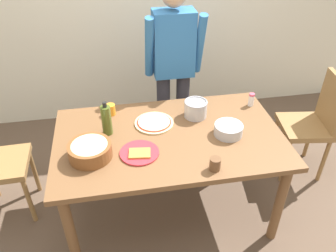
{
  "coord_description": "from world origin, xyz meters",
  "views": [
    {
      "loc": [
        -0.34,
        -1.88,
        2.21
      ],
      "look_at": [
        0.0,
        0.05,
        0.81
      ],
      "focal_mm": 36.5,
      "sensor_mm": 36.0,
      "label": 1
    }
  ],
  "objects_px": {
    "avocado": "(194,100)",
    "pizza_raw_on_board": "(154,123)",
    "olive_oil_bottle": "(106,120)",
    "dining_table": "(169,146)",
    "popcorn_bowl": "(90,149)",
    "cup_small_brown": "(215,164)",
    "cup_orange": "(111,110)",
    "plate_with_slice": "(139,153)",
    "steel_pot": "(196,109)",
    "person_cook": "(173,65)",
    "chair_wooden_right": "(314,120)",
    "salt_shaker": "(251,100)",
    "mixing_bowl_steel": "(228,130)"
  },
  "relations": [
    {
      "from": "avocado",
      "to": "pizza_raw_on_board",
      "type": "bearing_deg",
      "value": -148.54
    },
    {
      "from": "olive_oil_bottle",
      "to": "avocado",
      "type": "bearing_deg",
      "value": 21.61
    },
    {
      "from": "dining_table",
      "to": "popcorn_bowl",
      "type": "relative_size",
      "value": 5.71
    },
    {
      "from": "cup_small_brown",
      "to": "cup_orange",
      "type": "bearing_deg",
      "value": 129.49
    },
    {
      "from": "plate_with_slice",
      "to": "cup_small_brown",
      "type": "distance_m",
      "value": 0.5
    },
    {
      "from": "popcorn_bowl",
      "to": "steel_pot",
      "type": "distance_m",
      "value": 0.85
    },
    {
      "from": "person_cook",
      "to": "steel_pot",
      "type": "height_order",
      "value": "person_cook"
    },
    {
      "from": "cup_orange",
      "to": "pizza_raw_on_board",
      "type": "bearing_deg",
      "value": -30.78
    },
    {
      "from": "dining_table",
      "to": "plate_with_slice",
      "type": "height_order",
      "value": "plate_with_slice"
    },
    {
      "from": "plate_with_slice",
      "to": "pizza_raw_on_board",
      "type": "bearing_deg",
      "value": 66.11
    },
    {
      "from": "plate_with_slice",
      "to": "cup_orange",
      "type": "height_order",
      "value": "cup_orange"
    },
    {
      "from": "person_cook",
      "to": "chair_wooden_right",
      "type": "height_order",
      "value": "person_cook"
    },
    {
      "from": "steel_pot",
      "to": "cup_small_brown",
      "type": "height_order",
      "value": "steel_pot"
    },
    {
      "from": "popcorn_bowl",
      "to": "cup_orange",
      "type": "xyz_separation_m",
      "value": [
        0.15,
        0.48,
        -0.02
      ]
    },
    {
      "from": "cup_orange",
      "to": "salt_shaker",
      "type": "xyz_separation_m",
      "value": [
        1.1,
        -0.07,
        0.01
      ]
    },
    {
      "from": "salt_shaker",
      "to": "plate_with_slice",
      "type": "bearing_deg",
      "value": -154.88
    },
    {
      "from": "dining_table",
      "to": "avocado",
      "type": "relative_size",
      "value": 22.86
    },
    {
      "from": "dining_table",
      "to": "popcorn_bowl",
      "type": "height_order",
      "value": "popcorn_bowl"
    },
    {
      "from": "dining_table",
      "to": "popcorn_bowl",
      "type": "distance_m",
      "value": 0.58
    },
    {
      "from": "olive_oil_bottle",
      "to": "cup_orange",
      "type": "relative_size",
      "value": 3.01
    },
    {
      "from": "steel_pot",
      "to": "cup_orange",
      "type": "distance_m",
      "value": 0.65
    },
    {
      "from": "popcorn_bowl",
      "to": "mixing_bowl_steel",
      "type": "relative_size",
      "value": 1.4
    },
    {
      "from": "person_cook",
      "to": "popcorn_bowl",
      "type": "xyz_separation_m",
      "value": [
        -0.71,
        -0.89,
        -0.12
      ]
    },
    {
      "from": "steel_pot",
      "to": "avocado",
      "type": "distance_m",
      "value": 0.17
    },
    {
      "from": "dining_table",
      "to": "salt_shaker",
      "type": "distance_m",
      "value": 0.78
    },
    {
      "from": "dining_table",
      "to": "cup_small_brown",
      "type": "relative_size",
      "value": 18.82
    },
    {
      "from": "chair_wooden_right",
      "to": "salt_shaker",
      "type": "bearing_deg",
      "value": 179.81
    },
    {
      "from": "dining_table",
      "to": "salt_shaker",
      "type": "height_order",
      "value": "salt_shaker"
    },
    {
      "from": "pizza_raw_on_board",
      "to": "cup_orange",
      "type": "distance_m",
      "value": 0.36
    },
    {
      "from": "dining_table",
      "to": "chair_wooden_right",
      "type": "xyz_separation_m",
      "value": [
        1.32,
        0.28,
        -0.13
      ]
    },
    {
      "from": "steel_pot",
      "to": "cup_orange",
      "type": "xyz_separation_m",
      "value": [
        -0.63,
        0.14,
        -0.02
      ]
    },
    {
      "from": "pizza_raw_on_board",
      "to": "plate_with_slice",
      "type": "height_order",
      "value": "plate_with_slice"
    },
    {
      "from": "person_cook",
      "to": "salt_shaker",
      "type": "relative_size",
      "value": 15.28
    },
    {
      "from": "popcorn_bowl",
      "to": "mixing_bowl_steel",
      "type": "bearing_deg",
      "value": 4.63
    },
    {
      "from": "plate_with_slice",
      "to": "popcorn_bowl",
      "type": "bearing_deg",
      "value": 175.48
    },
    {
      "from": "popcorn_bowl",
      "to": "cup_small_brown",
      "type": "distance_m",
      "value": 0.8
    },
    {
      "from": "olive_oil_bottle",
      "to": "cup_small_brown",
      "type": "xyz_separation_m",
      "value": [
        0.64,
        -0.49,
        -0.07
      ]
    },
    {
      "from": "popcorn_bowl",
      "to": "salt_shaker",
      "type": "bearing_deg",
      "value": 18.35
    },
    {
      "from": "popcorn_bowl",
      "to": "steel_pot",
      "type": "xyz_separation_m",
      "value": [
        0.78,
        0.34,
        0.0
      ]
    },
    {
      "from": "pizza_raw_on_board",
      "to": "popcorn_bowl",
      "type": "bearing_deg",
      "value": -146.82
    },
    {
      "from": "chair_wooden_right",
      "to": "olive_oil_bottle",
      "type": "relative_size",
      "value": 3.71
    },
    {
      "from": "plate_with_slice",
      "to": "cup_small_brown",
      "type": "height_order",
      "value": "cup_small_brown"
    },
    {
      "from": "cup_small_brown",
      "to": "salt_shaker",
      "type": "relative_size",
      "value": 0.8
    },
    {
      "from": "cup_small_brown",
      "to": "pizza_raw_on_board",
      "type": "bearing_deg",
      "value": 118.45
    },
    {
      "from": "pizza_raw_on_board",
      "to": "avocado",
      "type": "xyz_separation_m",
      "value": [
        0.35,
        0.21,
        0.03
      ]
    },
    {
      "from": "plate_with_slice",
      "to": "salt_shaker",
      "type": "relative_size",
      "value": 2.45
    },
    {
      "from": "cup_orange",
      "to": "person_cook",
      "type": "bearing_deg",
      "value": 35.83
    },
    {
      "from": "person_cook",
      "to": "avocado",
      "type": "height_order",
      "value": "person_cook"
    },
    {
      "from": "mixing_bowl_steel",
      "to": "salt_shaker",
      "type": "height_order",
      "value": "salt_shaker"
    },
    {
      "from": "chair_wooden_right",
      "to": "salt_shaker",
      "type": "relative_size",
      "value": 8.96
    }
  ]
}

